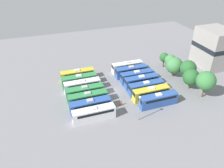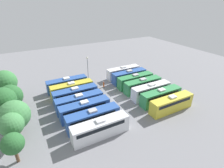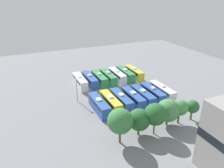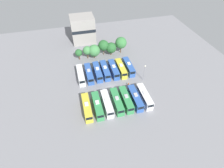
{
  "view_description": "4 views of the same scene",
  "coord_description": "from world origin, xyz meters",
  "px_view_note": "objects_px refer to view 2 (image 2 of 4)",
  "views": [
    {
      "loc": [
        51.03,
        -18.27,
        36.22
      ],
      "look_at": [
        0.1,
        -0.56,
        2.78
      ],
      "focal_mm": 35.0,
      "sensor_mm": 36.0,
      "label": 1
    },
    {
      "loc": [
        -32.98,
        18.47,
        22.76
      ],
      "look_at": [
        1.68,
        -0.18,
        3.34
      ],
      "focal_mm": 28.0,
      "sensor_mm": 36.0,
      "label": 2
    },
    {
      "loc": [
        27.83,
        57.05,
        30.2
      ],
      "look_at": [
        1.53,
        -1.96,
        2.0
      ],
      "focal_mm": 35.0,
      "sensor_mm": 36.0,
      "label": 3
    },
    {
      "loc": [
        -11.56,
        -46.91,
        47.62
      ],
      "look_at": [
        0.67,
        0.45,
        1.62
      ],
      "focal_mm": 28.0,
      "sensor_mm": 36.0,
      "label": 4
    }
  ],
  "objects_px": {
    "bus_4": "(135,80)",
    "worker_person": "(104,85)",
    "light_pole": "(88,64)",
    "tree_3": "(3,100)",
    "bus_13": "(67,84)",
    "bus_0": "(171,103)",
    "bus_6": "(123,72)",
    "bus_5": "(129,76)",
    "bus_11": "(75,94)",
    "tree_5": "(5,82)",
    "bus_3": "(143,85)",
    "bus_7": "(100,128)",
    "tree_4": "(11,96)",
    "tree_0": "(13,144)",
    "tree_1": "(11,125)",
    "bus_9": "(85,109)",
    "bus_12": "(72,89)",
    "bus_1": "(161,96)",
    "bus_10": "(79,102)",
    "bus_8": "(93,118)",
    "tree_2": "(14,115)",
    "bus_2": "(151,90)"
  },
  "relations": [
    {
      "from": "bus_0",
      "to": "bus_5",
      "type": "distance_m",
      "value": 17.16
    },
    {
      "from": "bus_0",
      "to": "bus_8",
      "type": "bearing_deg",
      "value": 78.75
    },
    {
      "from": "bus_13",
      "to": "tree_3",
      "type": "distance_m",
      "value": 16.62
    },
    {
      "from": "bus_3",
      "to": "bus_5",
      "type": "distance_m",
      "value": 6.74
    },
    {
      "from": "bus_13",
      "to": "worker_person",
      "type": "relative_size",
      "value": 6.49
    },
    {
      "from": "bus_7",
      "to": "worker_person",
      "type": "xyz_separation_m",
      "value": [
        17.46,
        -9.11,
        -1.06
      ]
    },
    {
      "from": "bus_13",
      "to": "bus_4",
      "type": "bearing_deg",
      "value": -111.19
    },
    {
      "from": "bus_11",
      "to": "tree_5",
      "type": "xyz_separation_m",
      "value": [
        7.33,
        14.26,
        3.51
      ]
    },
    {
      "from": "tree_0",
      "to": "tree_1",
      "type": "height_order",
      "value": "tree_1"
    },
    {
      "from": "bus_13",
      "to": "tree_3",
      "type": "xyz_separation_m",
      "value": [
        -7.76,
        14.34,
        3.21
      ]
    },
    {
      "from": "tree_3",
      "to": "bus_0",
      "type": "bearing_deg",
      "value": -111.87
    },
    {
      "from": "bus_5",
      "to": "tree_3",
      "type": "height_order",
      "value": "tree_3"
    },
    {
      "from": "bus_3",
      "to": "tree_5",
      "type": "height_order",
      "value": "tree_5"
    },
    {
      "from": "tree_5",
      "to": "bus_5",
      "type": "bearing_deg",
      "value": -97.34
    },
    {
      "from": "worker_person",
      "to": "tree_5",
      "type": "height_order",
      "value": "tree_5"
    },
    {
      "from": "bus_13",
      "to": "tree_4",
      "type": "bearing_deg",
      "value": 108.37
    },
    {
      "from": "bus_4",
      "to": "bus_9",
      "type": "distance_m",
      "value": 18.83
    },
    {
      "from": "bus_5",
      "to": "tree_0",
      "type": "relative_size",
      "value": 2.01
    },
    {
      "from": "bus_4",
      "to": "light_pole",
      "type": "relative_size",
      "value": 1.48
    },
    {
      "from": "bus_4",
      "to": "worker_person",
      "type": "height_order",
      "value": "bus_4"
    },
    {
      "from": "bus_0",
      "to": "bus_3",
      "type": "bearing_deg",
      "value": 0.08
    },
    {
      "from": "bus_13",
      "to": "light_pole",
      "type": "height_order",
      "value": "light_pole"
    },
    {
      "from": "bus_5",
      "to": "bus_11",
      "type": "bearing_deg",
      "value": 100.37
    },
    {
      "from": "bus_13",
      "to": "bus_10",
      "type": "bearing_deg",
      "value": 179.96
    },
    {
      "from": "bus_3",
      "to": "bus_6",
      "type": "xyz_separation_m",
      "value": [
        10.2,
        -0.15,
        0.0
      ]
    },
    {
      "from": "tree_3",
      "to": "light_pole",
      "type": "bearing_deg",
      "value": -62.2
    },
    {
      "from": "bus_5",
      "to": "tree_5",
      "type": "xyz_separation_m",
      "value": [
        4.11,
        31.89,
        3.51
      ]
    },
    {
      "from": "bus_4",
      "to": "tree_4",
      "type": "relative_size",
      "value": 1.68
    },
    {
      "from": "bus_1",
      "to": "tree_5",
      "type": "xyz_separation_m",
      "value": [
        17.7,
        31.92,
        3.51
      ]
    },
    {
      "from": "bus_13",
      "to": "bus_1",
      "type": "bearing_deg",
      "value": -133.66
    },
    {
      "from": "tree_5",
      "to": "tree_4",
      "type": "bearing_deg",
      "value": -170.62
    },
    {
      "from": "tree_3",
      "to": "tree_1",
      "type": "bearing_deg",
      "value": -171.37
    },
    {
      "from": "bus_5",
      "to": "tree_2",
      "type": "relative_size",
      "value": 1.59
    },
    {
      "from": "bus_4",
      "to": "bus_8",
      "type": "distance_m",
      "value": 20.12
    },
    {
      "from": "light_pole",
      "to": "tree_3",
      "type": "height_order",
      "value": "tree_3"
    },
    {
      "from": "worker_person",
      "to": "tree_4",
      "type": "distance_m",
      "value": 22.99
    },
    {
      "from": "bus_2",
      "to": "bus_9",
      "type": "xyz_separation_m",
      "value": [
        0.16,
        17.61,
        0.0
      ]
    },
    {
      "from": "light_pole",
      "to": "bus_12",
      "type": "bearing_deg",
      "value": 135.03
    },
    {
      "from": "bus_3",
      "to": "bus_10",
      "type": "bearing_deg",
      "value": 90.4
    },
    {
      "from": "bus_0",
      "to": "bus_6",
      "type": "bearing_deg",
      "value": -0.37
    },
    {
      "from": "bus_6",
      "to": "tree_5",
      "type": "bearing_deg",
      "value": 88.85
    },
    {
      "from": "bus_3",
      "to": "light_pole",
      "type": "bearing_deg",
      "value": 35.89
    },
    {
      "from": "bus_5",
      "to": "tree_4",
      "type": "relative_size",
      "value": 1.68
    },
    {
      "from": "bus_12",
      "to": "tree_4",
      "type": "relative_size",
      "value": 1.68
    },
    {
      "from": "bus_10",
      "to": "worker_person",
      "type": "xyz_separation_m",
      "value": [
        7.19,
        -9.53,
        -1.06
      ]
    },
    {
      "from": "bus_7",
      "to": "bus_12",
      "type": "bearing_deg",
      "value": 0.39
    },
    {
      "from": "bus_4",
      "to": "tree_2",
      "type": "xyz_separation_m",
      "value": [
        -5.72,
        30.34,
        2.15
      ]
    },
    {
      "from": "tree_2",
      "to": "bus_12",
      "type": "bearing_deg",
      "value": -55.04
    },
    {
      "from": "bus_2",
      "to": "bus_4",
      "type": "distance_m",
      "value": 6.87
    },
    {
      "from": "bus_7",
      "to": "bus_10",
      "type": "height_order",
      "value": "same"
    }
  ]
}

